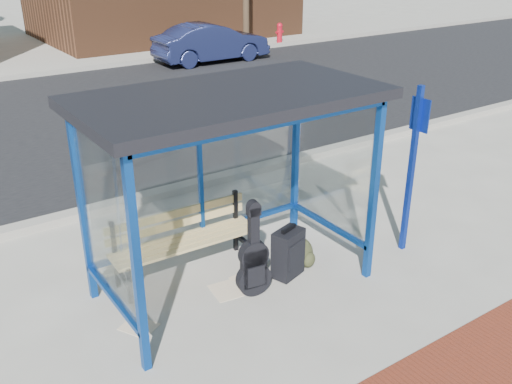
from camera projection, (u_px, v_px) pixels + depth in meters
ground at (234, 285)px, 7.00m from camera, size 120.00×120.00×0.00m
curb_near at (138, 199)px, 9.16m from camera, size 60.00×0.25×0.12m
street_asphalt at (48, 124)px, 13.03m from camera, size 60.00×10.00×0.00m
bus_shelter at (228, 122)px, 6.20m from camera, size 3.30×1.80×2.42m
bench at (183, 237)px, 7.07m from camera, size 1.89×0.51×0.89m
guitar_bag at (254, 263)px, 6.66m from camera, size 0.44×0.19×1.16m
suitcase at (288, 253)px, 7.07m from camera, size 0.45×0.36×0.69m
backpack at (303, 254)px, 7.32m from camera, size 0.37×0.35×0.40m
sign_post at (413, 161)px, 7.32m from camera, size 0.09×0.28×2.27m
newspaper_a at (139, 327)px, 6.25m from camera, size 0.44×0.47×0.01m
newspaper_b at (226, 291)px, 6.88m from camera, size 0.36×0.44×0.01m
newspaper_c at (248, 281)px, 7.09m from camera, size 0.35×0.43×0.01m
parked_car at (211, 43)px, 19.21m from camera, size 3.92×1.42×1.29m
fire_hydrant at (280, 32)px, 22.74m from camera, size 0.35×0.23×0.79m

